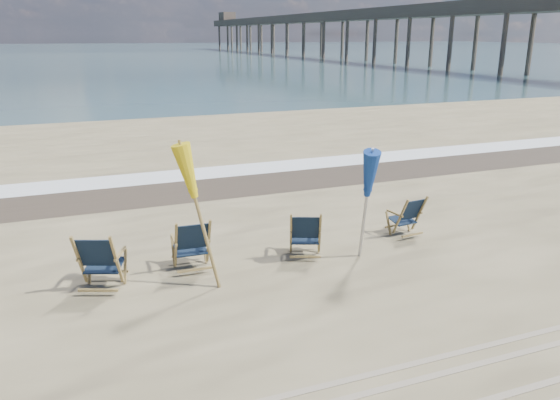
% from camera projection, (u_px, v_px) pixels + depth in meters
% --- Properties ---
extents(ocean, '(400.00, 400.00, 0.00)m').
position_uv_depth(ocean, '(78.00, 52.00, 122.81)').
color(ocean, '#3A5961').
rests_on(ocean, ground).
extents(surf_foam, '(200.00, 1.40, 0.01)m').
position_uv_depth(surf_foam, '(205.00, 173.00, 16.13)').
color(surf_foam, silver).
rests_on(surf_foam, ground).
extents(wet_sand_strip, '(200.00, 2.60, 0.00)m').
position_uv_depth(wet_sand_strip, '(219.00, 186.00, 14.79)').
color(wet_sand_strip, '#42362A').
rests_on(wet_sand_strip, ground).
extents(tire_tracks, '(80.00, 1.30, 0.01)m').
position_uv_depth(tire_tracks, '(438.00, 394.00, 6.23)').
color(tire_tracks, gray).
rests_on(tire_tracks, ground).
extents(beach_chair_0, '(0.89, 0.94, 1.04)m').
position_uv_depth(beach_chair_0, '(117.00, 263.00, 8.52)').
color(beach_chair_0, black).
rests_on(beach_chair_0, ground).
extents(beach_chair_1, '(0.67, 0.74, 1.00)m').
position_uv_depth(beach_chair_1, '(209.00, 243.00, 9.36)').
color(beach_chair_1, black).
rests_on(beach_chair_1, ground).
extents(beach_chair_2, '(0.81, 0.85, 0.93)m').
position_uv_depth(beach_chair_2, '(320.00, 235.00, 9.83)').
color(beach_chair_2, black).
rests_on(beach_chair_2, ground).
extents(beach_chair_3, '(0.64, 0.70, 0.88)m').
position_uv_depth(beach_chair_3, '(420.00, 215.00, 11.02)').
color(beach_chair_3, black).
rests_on(beach_chair_3, ground).
extents(umbrella_yellow, '(0.30, 0.30, 2.40)m').
position_uv_depth(umbrella_yellow, '(200.00, 177.00, 8.29)').
color(umbrella_yellow, olive).
rests_on(umbrella_yellow, ground).
extents(umbrella_blue, '(0.30, 0.30, 2.17)m').
position_uv_depth(umbrella_blue, '(367.00, 173.00, 9.36)').
color(umbrella_blue, '#A5A5AD').
rests_on(umbrella_blue, ground).
extents(fishing_pier, '(4.40, 140.00, 9.30)m').
position_uv_depth(fishing_pier, '(339.00, 29.00, 86.51)').
color(fishing_pier, brown).
rests_on(fishing_pier, ground).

